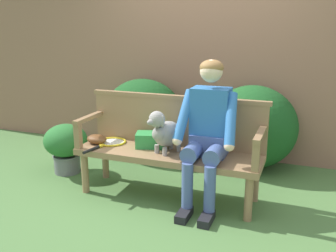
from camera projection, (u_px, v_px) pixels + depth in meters
The scene contains 14 objects.
ground_plane at pixel (168, 196), 3.67m from camera, with size 40.00×40.00×0.00m, color #4C753D.
brick_garden_fence at pixel (210, 64), 4.71m from camera, with size 8.00×0.30×2.28m, color #936651.
hedge_bush_mid_left at pixel (143, 117), 4.79m from camera, with size 1.05×0.89×0.97m, color #194C1E.
hedge_bush_far_left at pixel (252, 127), 4.32m from camera, with size 1.03×0.90×0.96m, color #194C1E.
garden_bench at pixel (168, 157), 3.57m from camera, with size 1.77×0.52×0.46m.
bench_backrest at pixel (176, 120), 3.69m from camera, with size 1.81×0.06×0.50m.
bench_armrest_left_end at pixel (85, 125), 3.70m from camera, with size 0.06×0.52×0.28m.
bench_armrest_right_end at pixel (259, 143), 3.13m from camera, with size 0.06×0.52×0.28m.
person_seated at pixel (208, 128), 3.34m from camera, with size 0.56×0.66×1.33m.
dog_on_bench at pixel (165, 132), 3.46m from camera, with size 0.31×0.41×0.42m.
tennis_racket at pixel (110, 142), 3.79m from camera, with size 0.34×0.58×0.03m.
baseball_glove at pixel (97, 139), 3.78m from camera, with size 0.22×0.17×0.09m, color brown.
sports_bag at pixel (151, 140), 3.68m from camera, with size 0.28×0.20×0.14m, color #2D8E42.
potted_plant at pixel (66, 144), 4.19m from camera, with size 0.48×0.48×0.56m.
Camera 1 is at (1.19, -3.15, 1.62)m, focal length 40.16 mm.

